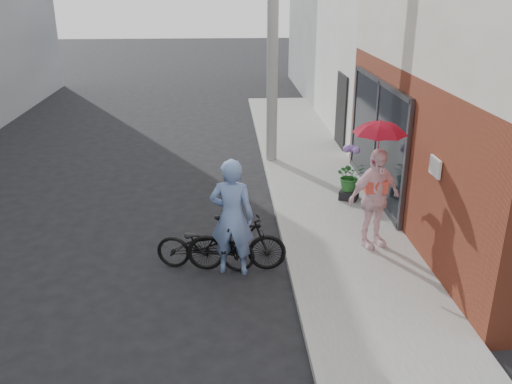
{
  "coord_description": "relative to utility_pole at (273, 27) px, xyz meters",
  "views": [
    {
      "loc": [
        -0.15,
        -7.68,
        4.55
      ],
      "look_at": [
        0.39,
        1.13,
        1.1
      ],
      "focal_mm": 38.0,
      "sensor_mm": 36.0,
      "label": 1
    }
  ],
  "objects": [
    {
      "name": "sidewalk",
      "position": [
        1.0,
        -4.0,
        -3.44
      ],
      "size": [
        2.2,
        24.0,
        0.12
      ],
      "primitive_type": "cube",
      "color": "gray",
      "rests_on": "ground"
    },
    {
      "name": "kimono_woman",
      "position": [
        1.34,
        -5.1,
        -2.48
      ],
      "size": [
        1.14,
        0.81,
        1.8
      ],
      "primitive_type": "imported",
      "rotation": [
        0.0,
        0.0,
        0.4
      ],
      "color": "#F8D0D9",
      "rests_on": "sidewalk"
    },
    {
      "name": "officer",
      "position": [
        -1.15,
        -5.69,
        -2.51
      ],
      "size": [
        0.8,
        0.6,
        1.98
      ],
      "primitive_type": "imported",
      "rotation": [
        0.0,
        0.0,
        2.96
      ],
      "color": "#6883B8",
      "rests_on": "ground"
    },
    {
      "name": "utility_pole",
      "position": [
        0.0,
        0.0,
        0.0
      ],
      "size": [
        0.28,
        0.28,
        7.0
      ],
      "primitive_type": "cylinder",
      "color": "#9E9E99",
      "rests_on": "ground"
    },
    {
      "name": "planter",
      "position": [
        1.43,
        -2.89,
        -3.28
      ],
      "size": [
        0.5,
        0.5,
        0.2
      ],
      "primitive_type": "cube",
      "rotation": [
        0.0,
        0.0,
        -0.43
      ],
      "color": "black",
      "rests_on": "sidewalk"
    },
    {
      "name": "parasol",
      "position": [
        1.34,
        -5.1,
        -1.2
      ],
      "size": [
        0.86,
        0.86,
        0.76
      ],
      "primitive_type": "imported",
      "color": "red",
      "rests_on": "kimono_woman"
    },
    {
      "name": "bike_right",
      "position": [
        -1.08,
        -5.63,
        -3.0
      ],
      "size": [
        1.68,
        0.56,
        0.99
      ],
      "primitive_type": "imported",
      "rotation": [
        0.0,
        0.0,
        1.52
      ],
      "color": "black",
      "rests_on": "ground"
    },
    {
      "name": "potted_plant",
      "position": [
        1.43,
        -2.89,
        -2.85
      ],
      "size": [
        0.59,
        0.51,
        0.66
      ],
      "primitive_type": "imported",
      "color": "#2B6D2C",
      "rests_on": "planter"
    },
    {
      "name": "curb",
      "position": [
        -0.16,
        -4.0,
        -3.44
      ],
      "size": [
        0.12,
        24.0,
        0.12
      ],
      "primitive_type": "cube",
      "color": "#9E9E99",
      "rests_on": "ground"
    },
    {
      "name": "bike_left",
      "position": [
        -1.6,
        -5.57,
        -3.06
      ],
      "size": [
        1.75,
        0.89,
        0.88
      ],
      "primitive_type": "imported",
      "rotation": [
        0.0,
        0.0,
        1.38
      ],
      "color": "black",
      "rests_on": "ground"
    },
    {
      "name": "plaster_building",
      "position": [
        6.1,
        3.0,
        0.0
      ],
      "size": [
        8.0,
        6.0,
        7.0
      ],
      "primitive_type": "cube",
      "color": "white",
      "rests_on": "ground"
    },
    {
      "name": "ground",
      "position": [
        -1.1,
        -6.0,
        -3.5
      ],
      "size": [
        80.0,
        80.0,
        0.0
      ],
      "primitive_type": "plane",
      "color": "black",
      "rests_on": "ground"
    },
    {
      "name": "east_building_far",
      "position": [
        6.1,
        10.0,
        0.0
      ],
      "size": [
        8.0,
        8.0,
        7.0
      ],
      "primitive_type": "cube",
      "color": "gray",
      "rests_on": "ground"
    }
  ]
}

